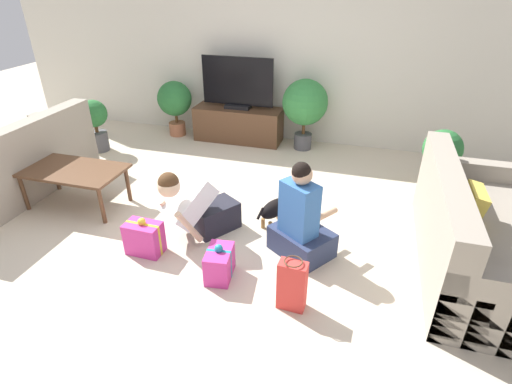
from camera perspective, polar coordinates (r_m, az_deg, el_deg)
The scene contains 17 objects.
ground_plane at distance 4.13m, azimuth -6.76°, elevation -4.74°, with size 16.00×16.00×0.00m, color beige.
wall_back at distance 6.02m, azimuth 2.54°, elevation 19.59°, with size 8.40×0.06×2.60m.
sofa_left at distance 5.36m, azimuth -31.27°, elevation 3.01°, with size 0.88×1.97×0.86m.
sofa_right at distance 3.88m, azimuth 28.54°, elevation -5.63°, with size 0.88×1.97×0.86m.
coffee_table at distance 4.69m, azimuth -24.68°, elevation 2.52°, with size 1.08×0.60×0.44m.
tv_console at distance 6.13m, azimuth -2.53°, elevation 9.64°, with size 1.31×0.45×0.51m.
tv at distance 5.96m, azimuth -2.66°, elevation 14.94°, with size 1.06×0.20×0.74m.
potted_plant_corner_right at distance 4.93m, azimuth 24.97°, elevation 4.97°, with size 0.43×0.43×0.77m.
potted_plant_back_left at distance 6.38m, azimuth -11.53°, elevation 12.59°, with size 0.52×0.52×0.84m.
potted_plant_back_right at distance 5.73m, azimuth 7.00°, elevation 12.31°, with size 0.64×0.64×1.01m.
potted_plant_corner_left at distance 6.12m, azimuth -22.03°, elevation 9.36°, with size 0.38×0.38×0.74m.
person_kneeling at distance 3.81m, azimuth -8.40°, elevation -1.99°, with size 0.67×0.79×0.77m.
person_sitting at distance 3.56m, azimuth 6.45°, elevation -4.48°, with size 0.66×0.63×0.93m.
dog at distance 4.04m, azimuth 3.21°, elevation -1.99°, with size 0.33×0.53×0.32m.
gift_box_a at distance 3.79m, azimuth -15.68°, elevation -6.32°, with size 0.33×0.21×0.37m.
gift_box_b at distance 3.41m, azimuth -5.24°, elevation -10.11°, with size 0.24×0.33×0.33m.
gift_bag_a at distance 3.09m, azimuth 5.17°, elevation -13.11°, with size 0.22×0.15×0.44m.
Camera 1 is at (1.42, -3.14, 2.28)m, focal length 28.00 mm.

